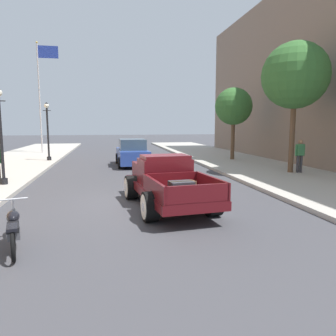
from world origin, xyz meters
name	(u,v)px	position (x,y,z in m)	size (l,w,h in m)	color
ground_plane	(146,202)	(0.00, 0.00, 0.00)	(140.00, 140.00, 0.00)	#3D3D42
hotrod_truck_maroon	(166,181)	(0.58, -0.40, 0.75)	(2.54, 5.07, 1.58)	#510F14
motorcycle_parked	(13,227)	(-3.14, -3.39, 0.44)	(0.75, 2.07, 0.93)	black
car_background_blue	(132,153)	(0.29, 9.61, 0.77)	(1.95, 4.34, 1.65)	#284293
pedestrian_sidewalk_right	(300,154)	(8.16, 4.14, 1.09)	(0.53, 0.22, 1.65)	#333338
street_lamp_near	(0,128)	(-5.32, 3.48, 2.39)	(0.50, 0.32, 3.85)	black
street_lamp_far	(48,127)	(-5.07, 12.30, 2.39)	(0.50, 0.32, 3.85)	black
flagpole	(42,85)	(-6.49, 18.83, 5.77)	(1.74, 0.16, 9.16)	#B2B2B7
street_tree_nearest	(295,76)	(7.81, 4.34, 4.86)	(3.21, 3.21, 6.34)	brown
street_tree_second	(234,107)	(7.25, 10.63, 3.72)	(2.51, 2.51, 4.85)	brown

